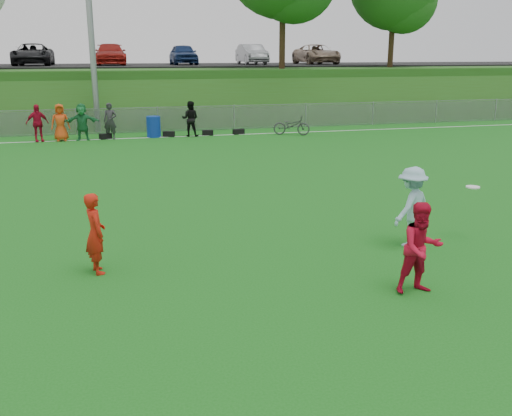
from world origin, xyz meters
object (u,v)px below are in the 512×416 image
object	(u,v)px
player_red_left	(95,233)
bicycle	(292,125)
frisbee	(473,187)
player_blue	(411,207)
recycling_bin	(154,127)
player_red_center	(421,248)

from	to	relation	value
player_red_left	bicycle	xyz separation A→B (m)	(9.15, 16.50, -0.28)
player_red_left	frisbee	distance (m)	7.88
player_blue	recycling_bin	distance (m)	17.98
player_red_left	recycling_bin	world-z (taller)	player_red_left
recycling_bin	bicycle	xyz separation A→B (m)	(6.65, -0.98, -0.03)
frisbee	bicycle	bearing A→B (deg)	85.55
frisbee	bicycle	xyz separation A→B (m)	(1.28, 16.47, -0.68)
player_red_center	frisbee	size ratio (longest dim) A/B	5.32
bicycle	player_blue	bearing A→B (deg)	-165.00
player_red_left	frisbee	bearing A→B (deg)	-105.00
player_red_left	bicycle	distance (m)	18.87
player_red_center	player_red_left	bearing A→B (deg)	156.26
frisbee	bicycle	distance (m)	16.54
player_red_left	player_blue	xyz separation A→B (m)	(6.37, -0.07, 0.09)
player_red_left	player_blue	distance (m)	6.37
player_red_left	bicycle	world-z (taller)	player_red_left
player_blue	recycling_bin	world-z (taller)	player_blue
player_red_center	player_blue	bearing A→B (deg)	64.39
player_red_left	player_red_center	bearing A→B (deg)	-128.88
player_red_center	player_blue	distance (m)	2.50
player_red_center	frisbee	xyz separation A→B (m)	(2.58, 2.35, 0.37)
player_red_center	bicycle	distance (m)	19.21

